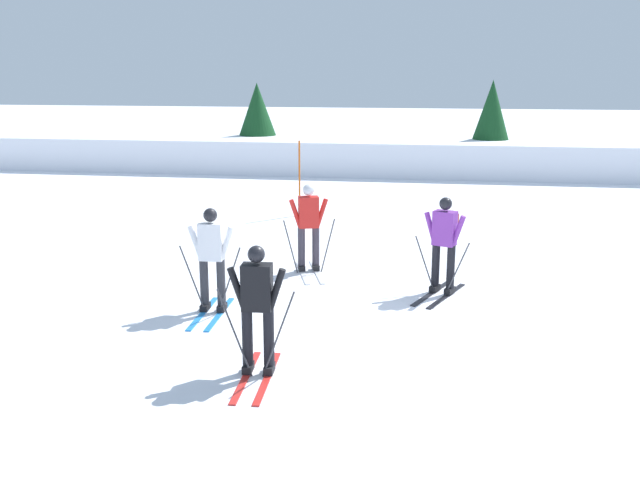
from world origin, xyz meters
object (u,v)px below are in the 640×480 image
skier_red (309,225)px  conifer_far_left (491,120)px  skier_white (212,254)px  skier_purple (445,240)px  skier_black (258,303)px  trail_marker_pole (299,178)px  conifer_far_right (257,116)px

skier_red → conifer_far_left: 15.07m
skier_white → conifer_far_left: 17.84m
skier_red → skier_white: (-1.14, -2.55, 0.04)m
skier_purple → conifer_far_left: conifer_far_left is taller
skier_black → trail_marker_pole: 10.15m
skier_red → conifer_far_left: bearing=72.6°
skier_white → skier_red: bearing=65.9°
conifer_far_right → trail_marker_pole: bearing=-70.2°
skier_red → skier_black: same height
skier_purple → trail_marker_pole: (-3.69, 6.27, 0.04)m
conifer_far_right → skier_white: bearing=-78.9°
skier_red → conifer_far_right: bearing=107.1°
skier_purple → trail_marker_pole: 7.28m
conifer_far_left → skier_red: bearing=-107.4°
conifer_far_right → conifer_far_left: bearing=-1.9°
conifer_far_left → conifer_far_right: size_ratio=1.04×
conifer_far_right → skier_purple: bearing=-65.7°
trail_marker_pole → conifer_far_left: (5.62, 9.09, 0.96)m
skier_black → conifer_far_right: 20.03m
skier_white → conifer_far_left: (5.63, 16.90, 1.00)m
skier_black → conifer_far_left: size_ratio=0.50×
conifer_far_left → conifer_far_right: 9.00m
skier_red → skier_black: (0.15, -4.81, 0.04)m
skier_black → conifer_far_right: conifer_far_right is taller
skier_white → trail_marker_pole: bearing=89.9°
conifer_far_left → trail_marker_pole: bearing=-121.7°
skier_black → conifer_far_left: conifer_far_left is taller
skier_purple → skier_black: (-2.41, -3.80, 0.00)m
skier_purple → trail_marker_pole: size_ratio=0.86×
skier_purple → trail_marker_pole: bearing=120.5°
skier_black → skier_purple: bearing=57.6°
skier_purple → skier_white: 4.01m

